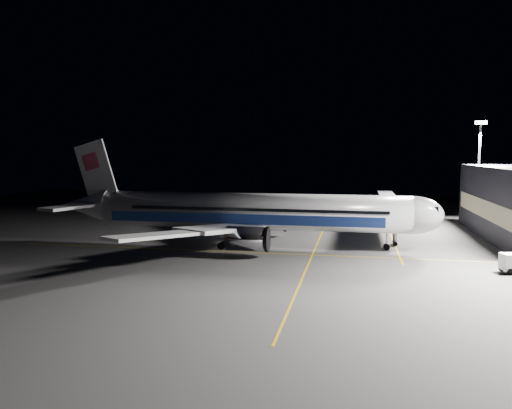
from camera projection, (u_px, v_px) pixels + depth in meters
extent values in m
plane|color=#4C4C4F|center=(252.00, 245.00, 78.08)|extent=(200.00, 200.00, 0.00)
cube|color=gold|center=(316.00, 247.00, 76.12)|extent=(0.25, 80.00, 0.01)
cube|color=gold|center=(243.00, 252.00, 72.23)|extent=(70.00, 0.25, 0.01)
cube|color=gold|center=(392.00, 239.00, 83.51)|extent=(0.25, 40.00, 0.01)
cylinder|color=silver|center=(252.00, 211.00, 77.53)|extent=(48.00, 5.60, 5.60)
ellipsoid|color=silver|center=(412.00, 215.00, 72.81)|extent=(8.96, 5.60, 5.60)
cube|color=black|center=(429.00, 209.00, 72.26)|extent=(2.20, 3.40, 0.90)
cone|color=silver|center=(85.00, 205.00, 83.10)|extent=(9.00, 5.49, 5.49)
cube|color=navy|center=(249.00, 215.00, 80.53)|extent=(42.24, 0.25, 1.50)
cube|color=navy|center=(241.00, 219.00, 75.11)|extent=(42.24, 0.25, 1.50)
cube|color=silver|center=(247.00, 215.00, 85.99)|extent=(11.36, 15.23, 1.53)
cube|color=silver|center=(223.00, 229.00, 70.39)|extent=(11.36, 15.23, 1.53)
cube|color=silver|center=(236.00, 202.00, 99.06)|extent=(8.57, 13.22, 1.31)
cube|color=silver|center=(154.00, 236.00, 59.09)|extent=(8.57, 13.22, 1.31)
cube|color=silver|center=(103.00, 201.00, 88.04)|extent=(6.20, 9.67, 0.45)
cube|color=silver|center=(70.00, 207.00, 77.90)|extent=(6.20, 9.67, 0.45)
cube|color=white|center=(96.00, 170.00, 82.03)|extent=(7.53, 0.40, 10.28)
cube|color=#D04765|center=(91.00, 162.00, 82.04)|extent=(3.22, 0.55, 3.22)
cylinder|color=#B7B7BF|center=(269.00, 221.00, 86.35)|extent=(5.60, 3.40, 3.40)
cylinder|color=#B7B7BF|center=(247.00, 239.00, 68.81)|extent=(5.60, 3.40, 3.40)
cylinder|color=#9999A0|center=(387.00, 241.00, 73.92)|extent=(0.26, 0.26, 2.50)
cylinder|color=black|center=(387.00, 247.00, 74.01)|extent=(0.90, 0.70, 0.90)
cylinder|color=#9999A0|center=(239.00, 232.00, 82.73)|extent=(0.26, 0.26, 2.50)
cylinder|color=#9999A0|center=(226.00, 241.00, 74.35)|extent=(0.26, 0.26, 2.50)
cylinder|color=black|center=(239.00, 236.00, 82.81)|extent=(1.10, 1.60, 1.10)
cylinder|color=black|center=(226.00, 246.00, 74.42)|extent=(1.10, 1.60, 1.10)
cube|color=brown|center=(483.00, 208.00, 83.95)|extent=(0.15, 36.00, 3.00)
cube|color=#B2B2B7|center=(389.00, 205.00, 92.83)|extent=(3.00, 33.90, 2.80)
cube|color=#B2B2B7|center=(396.00, 216.00, 77.37)|extent=(3.60, 3.20, 3.40)
cylinder|color=#9999A0|center=(395.00, 235.00, 77.69)|extent=(0.70, 0.70, 3.10)
cylinder|color=black|center=(395.00, 244.00, 76.94)|extent=(0.70, 0.30, 0.70)
cylinder|color=black|center=(394.00, 242.00, 78.70)|extent=(0.70, 0.30, 0.70)
cylinder|color=#59595E|center=(478.00, 174.00, 100.38)|extent=(0.44, 0.44, 20.00)
cube|color=#59595E|center=(481.00, 123.00, 99.30)|extent=(2.40, 0.50, 0.80)
cube|color=white|center=(481.00, 123.00, 98.96)|extent=(2.20, 0.15, 0.60)
cylinder|color=black|center=(502.00, 268.00, 60.69)|extent=(0.74, 0.40, 0.71)
cylinder|color=black|center=(510.00, 272.00, 58.85)|extent=(0.74, 0.40, 0.71)
cube|color=black|center=(261.00, 223.00, 96.49)|extent=(2.84, 2.30, 1.13)
cube|color=black|center=(261.00, 219.00, 96.42)|extent=(1.32, 1.32, 0.61)
sphere|color=#FFF2CC|center=(257.00, 223.00, 96.09)|extent=(0.27, 0.27, 0.27)
sphere|color=#FFF2CC|center=(261.00, 224.00, 95.55)|extent=(0.27, 0.27, 0.27)
cylinder|color=black|center=(268.00, 225.00, 96.79)|extent=(0.65, 0.43, 0.61)
cylinder|color=black|center=(263.00, 226.00, 95.32)|extent=(0.65, 0.43, 0.61)
cylinder|color=black|center=(260.00, 225.00, 97.76)|extent=(0.65, 0.43, 0.61)
cylinder|color=black|center=(255.00, 226.00, 96.29)|extent=(0.65, 0.43, 0.61)
cone|color=#E55709|center=(224.00, 235.00, 85.23)|extent=(0.45, 0.45, 0.68)
cone|color=#E55709|center=(234.00, 237.00, 83.66)|extent=(0.37, 0.37, 0.56)
cone|color=#E55709|center=(225.00, 228.00, 93.28)|extent=(0.35, 0.35, 0.53)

